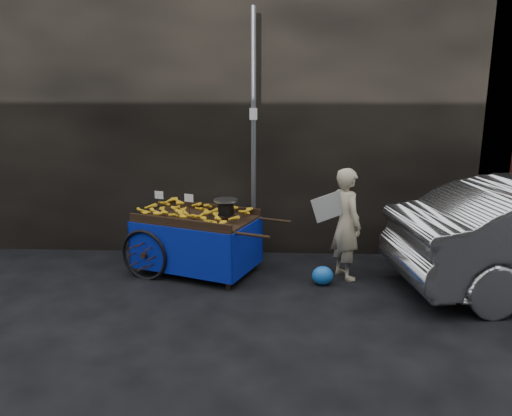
{
  "coord_description": "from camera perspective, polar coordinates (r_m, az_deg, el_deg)",
  "views": [
    {
      "loc": [
        0.69,
        -6.66,
        2.83
      ],
      "look_at": [
        0.37,
        0.5,
        1.07
      ],
      "focal_mm": 35.0,
      "sensor_mm": 36.0,
      "label": 1
    }
  ],
  "objects": [
    {
      "name": "vendor",
      "position": [
        7.52,
        10.27,
        -1.78
      ],
      "size": [
        0.86,
        0.72,
        1.68
      ],
      "rotation": [
        0.0,
        0.0,
        2.0
      ],
      "color": "#C3B391",
      "rests_on": "ground"
    },
    {
      "name": "banana_cart",
      "position": [
        7.71,
        -7.15,
        -1.64
      ],
      "size": [
        2.58,
        1.83,
        1.29
      ],
      "rotation": [
        0.0,
        0.0,
        -0.37
      ],
      "color": "black",
      "rests_on": "ground"
    },
    {
      "name": "plastic_bag",
      "position": [
        7.4,
        7.62,
        -7.66
      ],
      "size": [
        0.31,
        0.25,
        0.28
      ],
      "primitive_type": "ellipsoid",
      "color": "blue",
      "rests_on": "ground"
    },
    {
      "name": "ground",
      "position": [
        7.27,
        -3.16,
        -9.13
      ],
      "size": [
        80.0,
        80.0,
        0.0
      ],
      "primitive_type": "plane",
      "color": "black",
      "rests_on": "ground"
    },
    {
      "name": "building_wall",
      "position": [
        9.27,
        0.7,
        11.75
      ],
      "size": [
        13.5,
        2.0,
        5.0
      ],
      "color": "black",
      "rests_on": "ground"
    },
    {
      "name": "street_pole",
      "position": [
        8.01,
        -0.28,
        7.9
      ],
      "size": [
        0.12,
        0.1,
        4.0
      ],
      "color": "slate",
      "rests_on": "ground"
    }
  ]
}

